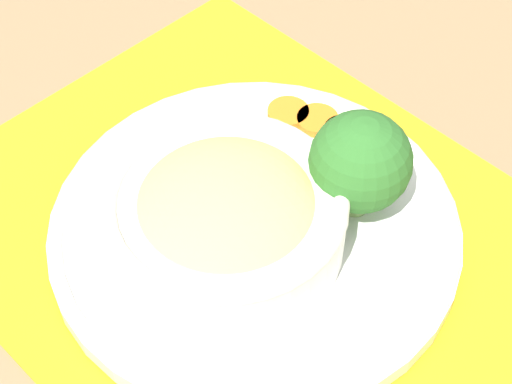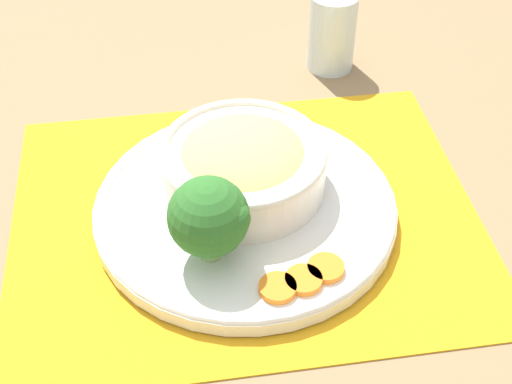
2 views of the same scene
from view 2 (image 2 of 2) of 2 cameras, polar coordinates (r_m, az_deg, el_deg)
The scene contains 9 objects.
ground_plane at distance 0.78m, azimuth -0.85°, elevation -1.96°, with size 4.00×4.00×0.00m, color #8C704C.
placemat at distance 0.77m, azimuth -0.86°, elevation -1.86°, with size 0.52×0.43×0.00m.
plate at distance 0.77m, azimuth -0.87°, elevation -1.15°, with size 0.32×0.32×0.02m.
bowl at distance 0.76m, azimuth -0.89°, elevation 2.33°, with size 0.18×0.18×0.06m.
broccoli_floret at distance 0.67m, azimuth -3.78°, elevation -2.01°, with size 0.08×0.08×0.09m.
carrot_slice_near at distance 0.68m, azimuth 1.74°, elevation -7.67°, with size 0.04×0.04×0.01m.
carrot_slice_middle at distance 0.69m, azimuth 3.83°, elevation -7.03°, with size 0.04×0.04×0.01m.
carrot_slice_far at distance 0.70m, azimuth 5.60°, elevation -6.07°, with size 0.04×0.04×0.01m.
water_glass at distance 0.99m, azimuth 6.07°, elevation 12.34°, with size 0.06×0.06×0.11m.
Camera 2 is at (0.04, 0.55, 0.55)m, focal length 50.00 mm.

